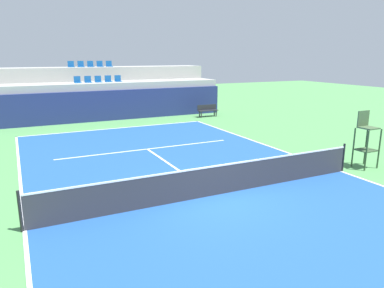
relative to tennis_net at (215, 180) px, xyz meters
name	(u,v)px	position (x,y,z in m)	size (l,w,h in m)	color
ground_plane	(215,195)	(0.00, 0.00, -0.51)	(80.00, 80.00, 0.00)	#4C8C4C
court_surface	(215,195)	(0.00, 0.00, -0.50)	(11.00, 24.00, 0.01)	#1E4C99
baseline_far	(117,128)	(0.00, 11.95, -0.50)	(11.00, 0.10, 0.00)	white
sideline_left	(25,231)	(-5.45, 0.00, -0.50)	(0.10, 24.00, 0.00)	white
sideline_right	(341,171)	(5.45, 0.00, -0.50)	(0.10, 24.00, 0.00)	white
service_line_far	(147,149)	(0.00, 6.40, -0.50)	(8.26, 0.10, 0.00)	white
centre_service_line	(174,167)	(0.00, 3.20, -0.50)	(0.10, 6.40, 0.00)	white
back_wall	(104,106)	(0.00, 14.91, 0.49)	(17.13, 0.30, 2.01)	navy
stands_tier_lower	(100,100)	(0.00, 16.26, 0.72)	(17.13, 2.40, 2.46)	#9E9E99
stands_tier_upper	(92,90)	(0.00, 18.66, 1.21)	(17.13, 2.40, 3.43)	#9E9E99
seating_row_lower	(98,80)	(0.00, 16.35, 2.08)	(3.21, 0.44, 0.44)	#145193
seating_row_upper	(91,65)	(0.00, 18.75, 3.05)	(3.21, 0.44, 0.44)	#145193
tennis_net	(215,180)	(0.00, 0.00, 0.00)	(11.08, 0.08, 1.07)	black
umpire_chair	(366,137)	(6.70, 0.06, 0.68)	(0.76, 0.66, 2.20)	#334C2D
player_bench	(208,110)	(6.96, 13.38, 0.00)	(1.50, 0.40, 0.85)	#232328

